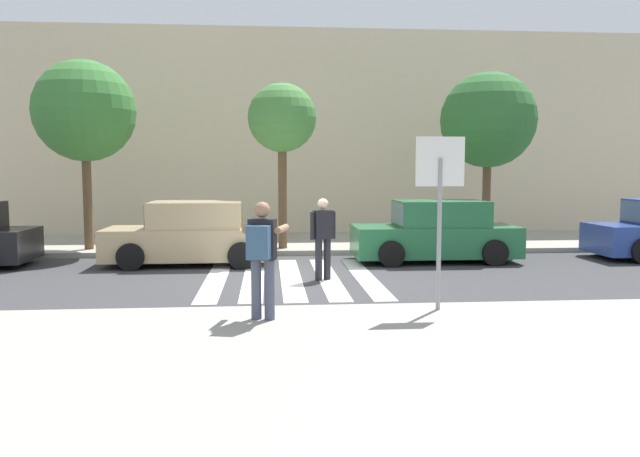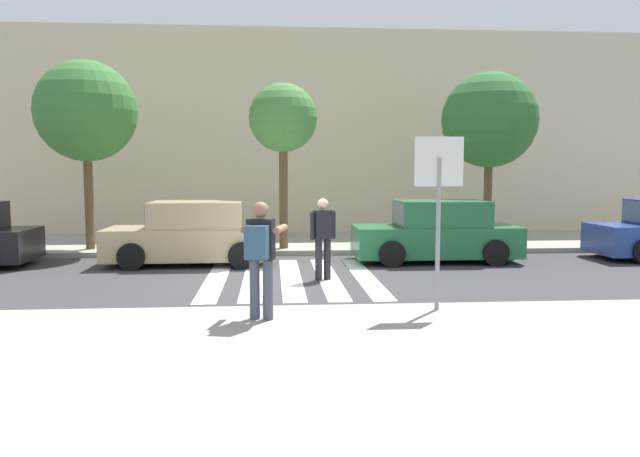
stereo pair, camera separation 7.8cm
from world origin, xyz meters
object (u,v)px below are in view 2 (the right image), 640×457
object	(u,v)px
stop_sign	(439,184)
street_tree_east	(490,120)
parked_car_tan	(193,235)
parked_car_green	(437,233)
street_tree_center	(283,120)
pedestrian_crossing	(323,234)
street_tree_west	(86,112)
photographer_with_backpack	(260,250)

from	to	relation	value
stop_sign	street_tree_east	size ratio (longest dim) A/B	0.54
street_tree_east	parked_car_tan	bearing A→B (deg)	-164.30
parked_car_green	stop_sign	bearing A→B (deg)	-104.95
parked_car_green	street_tree_center	xyz separation A→B (m)	(-3.84, 1.91, 2.97)
pedestrian_crossing	street_tree_east	bearing A→B (deg)	42.41
parked_car_green	street_tree_center	size ratio (longest dim) A/B	0.90
parked_car_tan	street_tree_west	distance (m)	4.90
stop_sign	street_tree_west	bearing A→B (deg)	133.10
pedestrian_crossing	street_tree_west	bearing A→B (deg)	143.02
stop_sign	photographer_with_backpack	world-z (taller)	stop_sign
pedestrian_crossing	street_tree_west	world-z (taller)	street_tree_west
parked_car_green	photographer_with_backpack	bearing A→B (deg)	-123.98
pedestrian_crossing	parked_car_tan	distance (m)	3.89
street_tree_west	street_tree_east	size ratio (longest dim) A/B	1.03
photographer_with_backpack	parked_car_green	size ratio (longest dim) A/B	0.42
street_tree_west	street_tree_east	world-z (taller)	street_tree_west
photographer_with_backpack	street_tree_east	world-z (taller)	street_tree_east
pedestrian_crossing	street_tree_center	size ratio (longest dim) A/B	0.38
pedestrian_crossing	photographer_with_backpack	bearing A→B (deg)	-107.27
stop_sign	street_tree_west	xyz separation A→B (m)	(-7.58, 8.10, 1.78)
photographer_with_backpack	street_tree_west	distance (m)	10.20
street_tree_east	stop_sign	bearing A→B (deg)	-114.14
photographer_with_backpack	parked_car_tan	xyz separation A→B (m)	(-1.77, 6.43, -0.44)
pedestrian_crossing	parked_car_tan	world-z (taller)	pedestrian_crossing
parked_car_tan	street_tree_east	bearing A→B (deg)	15.70
pedestrian_crossing	street_tree_center	distance (m)	5.20
photographer_with_backpack	pedestrian_crossing	xyz separation A→B (m)	(1.24, 3.98, -0.19)
street_tree_west	street_tree_center	xyz separation A→B (m)	(5.34, -0.21, -0.19)
parked_car_tan	parked_car_green	xyz separation A→B (m)	(6.10, -0.00, 0.00)
parked_car_tan	parked_car_green	bearing A→B (deg)	-0.00
parked_car_tan	stop_sign	bearing A→B (deg)	-52.97
parked_car_tan	parked_car_green	world-z (taller)	same
stop_sign	street_tree_east	xyz separation A→B (m)	(3.71, 8.29, 1.63)
parked_car_green	street_tree_center	bearing A→B (deg)	153.53
parked_car_tan	street_tree_east	world-z (taller)	street_tree_east
photographer_with_backpack	pedestrian_crossing	world-z (taller)	photographer_with_backpack
parked_car_green	street_tree_east	xyz separation A→B (m)	(2.12, 2.31, 3.01)
parked_car_tan	pedestrian_crossing	bearing A→B (deg)	-39.20
stop_sign	street_tree_west	size ratio (longest dim) A/B	0.52
stop_sign	parked_car_tan	world-z (taller)	stop_sign
photographer_with_backpack	parked_car_tan	size ratio (longest dim) A/B	0.42
street_tree_west	parked_car_green	bearing A→B (deg)	-13.05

